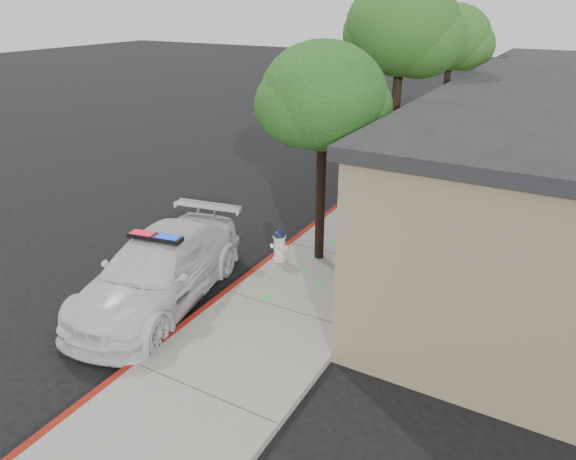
{
  "coord_description": "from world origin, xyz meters",
  "views": [
    {
      "loc": [
        6.43,
        -8.46,
        6.37
      ],
      "look_at": [
        0.96,
        1.32,
        1.38
      ],
      "focal_mm": 32.51,
      "sensor_mm": 36.0,
      "label": 1
    }
  ],
  "objects_px": {
    "street_tree_near": "(323,101)",
    "street_tree_mid": "(403,32)",
    "police_car": "(159,270)",
    "street_tree_far": "(452,41)",
    "fire_hydrant": "(279,245)"
  },
  "relations": [
    {
      "from": "fire_hydrant",
      "to": "street_tree_near",
      "type": "relative_size",
      "value": 0.16
    },
    {
      "from": "street_tree_mid",
      "to": "street_tree_far",
      "type": "bearing_deg",
      "value": 88.85
    },
    {
      "from": "police_car",
      "to": "street_tree_near",
      "type": "xyz_separation_m",
      "value": [
        2.33,
        3.46,
        3.42
      ]
    },
    {
      "from": "street_tree_near",
      "to": "street_tree_far",
      "type": "height_order",
      "value": "street_tree_far"
    },
    {
      "from": "street_tree_near",
      "to": "street_tree_far",
      "type": "bearing_deg",
      "value": 90.49
    },
    {
      "from": "street_tree_mid",
      "to": "street_tree_near",
      "type": "bearing_deg",
      "value": -87.83
    },
    {
      "from": "fire_hydrant",
      "to": "street_tree_mid",
      "type": "bearing_deg",
      "value": 72.58
    },
    {
      "from": "fire_hydrant",
      "to": "street_tree_far",
      "type": "distance_m",
      "value": 14.08
    },
    {
      "from": "police_car",
      "to": "street_tree_mid",
      "type": "bearing_deg",
      "value": 67.85
    },
    {
      "from": "street_tree_near",
      "to": "street_tree_far",
      "type": "relative_size",
      "value": 0.89
    },
    {
      "from": "street_tree_near",
      "to": "street_tree_mid",
      "type": "distance_m",
      "value": 6.43
    },
    {
      "from": "fire_hydrant",
      "to": "street_tree_far",
      "type": "xyz_separation_m",
      "value": [
        0.71,
        13.43,
        4.15
      ]
    },
    {
      "from": "fire_hydrant",
      "to": "street_tree_near",
      "type": "bearing_deg",
      "value": 26.17
    },
    {
      "from": "street_tree_near",
      "to": "street_tree_mid",
      "type": "bearing_deg",
      "value": 92.17
    },
    {
      "from": "street_tree_mid",
      "to": "street_tree_far",
      "type": "height_order",
      "value": "street_tree_mid"
    }
  ]
}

